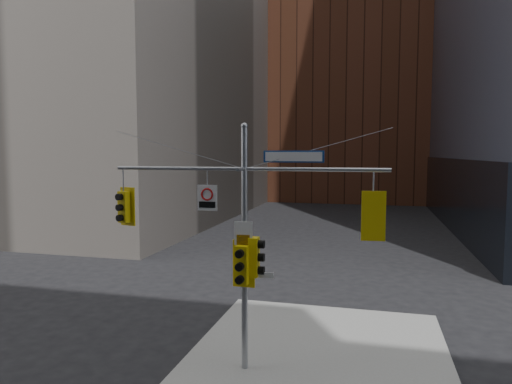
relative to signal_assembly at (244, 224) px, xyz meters
The scene contains 12 objects.
sidewalk_corner 5.18m from the signal_assembly, 45.10° to the left, with size 8.00×8.00×0.15m, color gray.
brick_midrise 56.82m from the signal_assembly, 90.00° to the left, with size 26.00×20.00×28.00m, color brown.
signal_assembly is the anchor object (origin of this frame).
traffic_light_west_arm 3.87m from the signal_assembly, behind, with size 0.56×0.52×1.19m.
traffic_light_east_arm 3.58m from the signal_assembly, ahead, with size 0.63×0.52×1.32m.
traffic_light_pole_side 1.00m from the signal_assembly, ahead, with size 0.44×0.37×1.14m.
traffic_light_pole_front 1.16m from the signal_assembly, 89.97° to the right, with size 0.65×0.52×1.37m.
street_sign_blade 2.39m from the signal_assembly, ahead, with size 1.70×0.15×0.33m.
regulatory_sign_arm 1.35m from the signal_assembly, behind, with size 0.60×0.06×0.75m.
regulatory_sign_pole 0.29m from the signal_assembly, 90.00° to the right, with size 0.52×0.09×0.68m.
street_blade_ew 1.52m from the signal_assembly, ahead, with size 0.81×0.07×0.16m.
street_blade_ns 1.72m from the signal_assembly, 90.00° to the left, with size 0.06×0.67×0.13m.
Camera 1 is at (3.56, -10.42, 6.44)m, focal length 32.00 mm.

